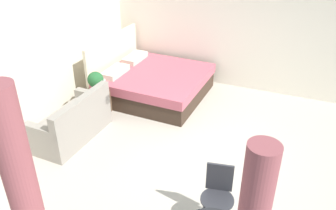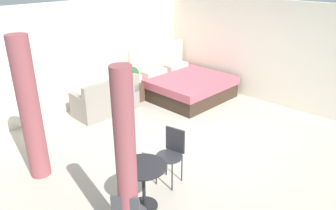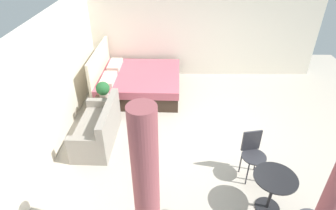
{
  "view_description": "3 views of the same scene",
  "coord_description": "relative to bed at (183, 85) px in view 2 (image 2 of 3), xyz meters",
  "views": [
    {
      "loc": [
        -4.56,
        -1.18,
        3.66
      ],
      "look_at": [
        -0.11,
        0.69,
        0.93
      ],
      "focal_mm": 37.55,
      "sensor_mm": 36.0,
      "label": 1
    },
    {
      "loc": [
        -4.52,
        -3.41,
        3.2
      ],
      "look_at": [
        -0.27,
        0.53,
        0.72
      ],
      "focal_mm": 34.5,
      "sensor_mm": 36.0,
      "label": 2
    },
    {
      "loc": [
        -4.95,
        0.96,
        3.82
      ],
      "look_at": [
        -0.33,
        0.99,
        0.88
      ],
      "focal_mm": 29.96,
      "sensor_mm": 36.0,
      "label": 3
    }
  ],
  "objects": [
    {
      "name": "wall_right",
      "position": [
        1.19,
        -1.82,
        0.95
      ],
      "size": [
        0.12,
        6.5,
        2.51
      ],
      "primitive_type": "cube",
      "color": "silver",
      "rests_on": "ground"
    },
    {
      "name": "nightstand",
      "position": [
        -1.09,
        0.66,
        -0.06
      ],
      "size": [
        0.43,
        0.4,
        0.48
      ],
      "color": "brown",
      "rests_on": "ground"
    },
    {
      "name": "vase",
      "position": [
        -0.97,
        0.62,
        0.28
      ],
      "size": [
        0.1,
        0.1,
        0.19
      ],
      "color": "silver",
      "rests_on": "nightstand"
    },
    {
      "name": "cafe_chair_near_window",
      "position": [
        -2.98,
        -2.31,
        0.25
      ],
      "size": [
        0.49,
        0.49,
        0.9
      ],
      "color": "#2D2D33",
      "rests_on": "ground"
    },
    {
      "name": "wall_back",
      "position": [
        -1.7,
        1.43,
        0.95
      ],
      "size": [
        8.8,
        0.12,
        2.51
      ],
      "primitive_type": "cube",
      "color": "silver",
      "rests_on": "ground"
    },
    {
      "name": "couch",
      "position": [
        -2.06,
        0.6,
        -0.01
      ],
      "size": [
        1.51,
        0.76,
        0.86
      ],
      "color": "gray",
      "rests_on": "ground"
    },
    {
      "name": "potted_plant",
      "position": [
        -1.19,
        0.63,
        0.44
      ],
      "size": [
        0.31,
        0.31,
        0.44
      ],
      "color": "tan",
      "rests_on": "nightstand"
    },
    {
      "name": "bed",
      "position": [
        0.0,
        0.0,
        0.0
      ],
      "size": [
        2.06,
        2.17,
        1.23
      ],
      "color": "#38281E",
      "rests_on": "ground"
    },
    {
      "name": "curtain_right",
      "position": [
        -4.35,
        -0.59,
        0.86
      ],
      "size": [
        0.32,
        0.32,
        2.34
      ],
      "color": "#994C51",
      "rests_on": "ground"
    },
    {
      "name": "ground_plane",
      "position": [
        -1.7,
        -1.82,
        -0.32
      ],
      "size": [
        8.8,
        9.5,
        0.02
      ],
      "primitive_type": "cube",
      "color": "#B2A899"
    },
    {
      "name": "balcony_table",
      "position": [
        -3.73,
        -2.45,
        0.18
      ],
      "size": [
        0.65,
        0.65,
        0.69
      ],
      "color": "black",
      "rests_on": "ground"
    },
    {
      "name": "curtain_left",
      "position": [
        -4.35,
        -2.87,
        0.86
      ],
      "size": [
        0.23,
        0.23,
        2.34
      ],
      "color": "#994C51",
      "rests_on": "ground"
    }
  ]
}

